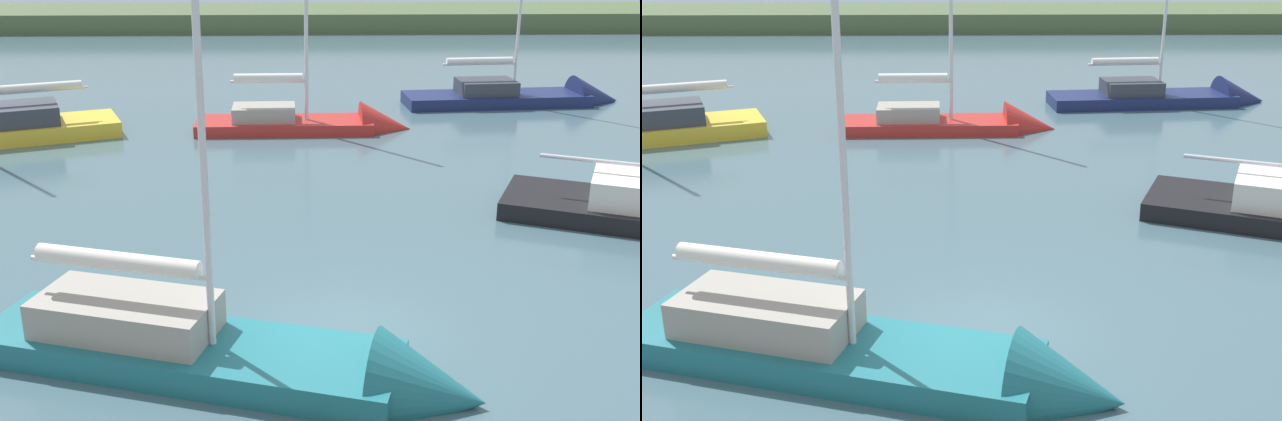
{
  "view_description": "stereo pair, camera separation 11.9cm",
  "coord_description": "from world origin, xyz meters",
  "views": [
    {
      "loc": [
        0.7,
        11.76,
        6.48
      ],
      "look_at": [
        0.31,
        -2.93,
        1.13
      ],
      "focal_mm": 44.19,
      "sensor_mm": 36.0,
      "label": 1
    },
    {
      "loc": [
        0.58,
        11.76,
        6.48
      ],
      "look_at": [
        0.31,
        -2.93,
        1.13
      ],
      "focal_mm": 44.19,
      "sensor_mm": 36.0,
      "label": 2
    }
  ],
  "objects": [
    {
      "name": "far_shoreline",
      "position": [
        0.0,
        -42.33,
        0.0
      ],
      "size": [
        180.0,
        8.0,
        2.4
      ],
      "primitive_type": "cube",
      "color": "#4C603D",
      "rests_on": "ground_plane"
    },
    {
      "name": "sailboat_near_dock",
      "position": [
        1.46,
        1.29,
        0.24
      ],
      "size": [
        8.08,
        4.0,
        8.65
      ],
      "rotation": [
        0.0,
        0.0,
        2.85
      ],
      "color": "#1E6B75",
      "rests_on": "ground_plane"
    },
    {
      "name": "sailboat_far_right",
      "position": [
        -0.04,
        -13.88,
        0.12
      ],
      "size": [
        7.17,
        1.99,
        8.58
      ],
      "rotation": [
        0.0,
        0.0,
        3.16
      ],
      "color": "#B22823",
      "rests_on": "ground_plane"
    },
    {
      "name": "sailboat_behind_pier",
      "position": [
        -8.17,
        -17.78,
        0.17
      ],
      "size": [
        8.47,
        2.65,
        10.38
      ],
      "rotation": [
        0.0,
        0.0,
        3.22
      ],
      "color": "navy",
      "rests_on": "ground_plane"
    },
    {
      "name": "ground_plane",
      "position": [
        0.0,
        0.0,
        0.0
      ],
      "size": [
        200.0,
        200.0,
        0.0
      ],
      "primitive_type": "plane",
      "color": "#42606B"
    }
  ]
}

